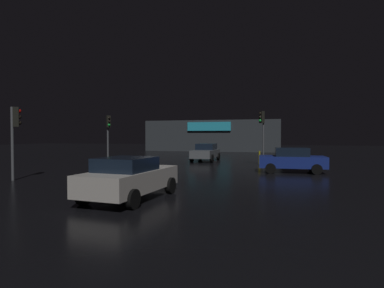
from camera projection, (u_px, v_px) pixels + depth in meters
The scene contains 9 objects.
ground_plane at pixel (158, 171), 19.62m from camera, with size 120.00×120.00×0.00m, color black.
store_building at pixel (214, 136), 47.24m from camera, with size 19.50×6.67×4.46m.
traffic_signal_main at pixel (262, 125), 23.22m from camera, with size 0.42×0.42×4.05m.
traffic_signal_opposite at pixel (108, 129), 26.55m from camera, with size 0.43×0.41×3.95m.
traffic_signal_cross_left at pixel (15, 128), 15.64m from camera, with size 0.42×0.42×3.67m.
car_near at pixel (292, 160), 19.13m from camera, with size 4.01×2.20×1.51m.
car_far at pixel (206, 152), 27.71m from camera, with size 1.96×4.48×1.54m.
car_crossing at pixel (130, 177), 11.06m from camera, with size 2.29×4.36×1.49m.
bollard_kerb_a at pixel (259, 157), 24.83m from camera, with size 0.13×0.13×1.03m, color gold.
Camera 1 is at (7.35, -18.26, 2.23)m, focal length 29.34 mm.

